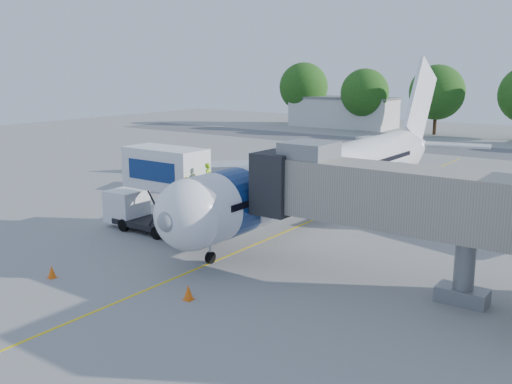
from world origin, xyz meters
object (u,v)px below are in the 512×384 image
Objects in this scene: jet_bridge at (372,195)px; ground_tug at (54,317)px; aircraft at (333,172)px; catering_hiloader at (159,191)px.

jet_bridge reaches higher than ground_tug.
ground_tug is at bearing -121.31° from jet_bridge.
jet_bridge is 3.79× the size of ground_tug.
aircraft reaches higher than catering_hiloader.
jet_bridge is (7.99, -11.12, 1.39)m from aircraft.
catering_hiloader is 2.33× the size of ground_tug.
aircraft is at bearing 105.54° from ground_tug.
aircraft reaches higher than jet_bridge.
aircraft is at bearing 60.61° from catering_hiloader.
catering_hiloader is 14.28m from ground_tug.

